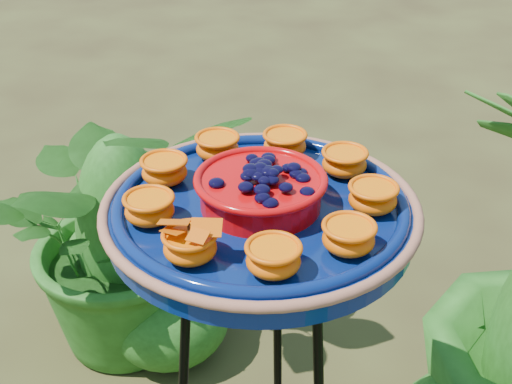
# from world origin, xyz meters

# --- Properties ---
(feeder_dish) EXTENTS (0.50, 0.50, 0.11)m
(feeder_dish) POSITION_xyz_m (-0.04, 0.03, 0.98)
(feeder_dish) COLOR #06184F
(feeder_dish) RESTS_ON tripod_stand
(shrub_back_left) EXTENTS (0.99, 0.98, 0.84)m
(shrub_back_left) POSITION_xyz_m (-0.65, 0.71, 0.42)
(shrub_back_left) COLOR #1E4D14
(shrub_back_left) RESTS_ON ground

